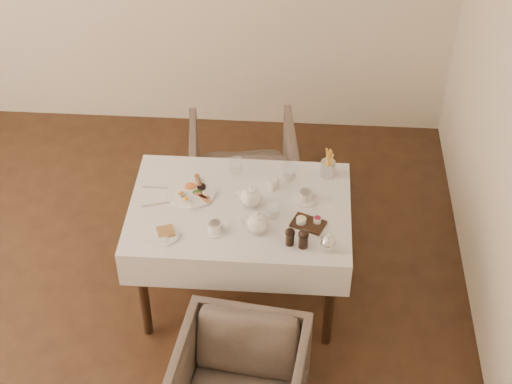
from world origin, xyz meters
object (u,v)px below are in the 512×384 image
object	(u,v)px
table	(240,221)
breakfast_plate	(192,191)
armchair_far	(243,172)
teapot_centre	(251,196)

from	to	relation	value
table	breakfast_plate	size ratio (longest dim) A/B	4.43
table	breakfast_plate	bearing A→B (deg)	160.57
armchair_far	breakfast_plate	xyz separation A→B (m)	(-0.24, -0.72, 0.43)
table	armchair_far	size ratio (longest dim) A/B	1.75
armchair_far	teapot_centre	xyz separation A→B (m)	(0.11, -0.80, 0.49)
armchair_far	teapot_centre	distance (m)	0.95
armchair_far	table	bearing A→B (deg)	86.27
table	teapot_centre	world-z (taller)	teapot_centre
table	teapot_centre	distance (m)	0.20
teapot_centre	table	bearing A→B (deg)	-152.95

